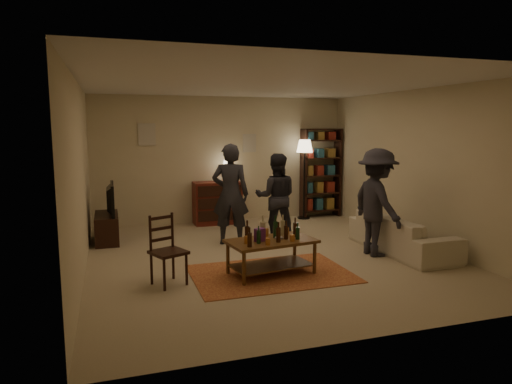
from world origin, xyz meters
name	(u,v)px	position (x,y,z in m)	size (l,w,h in m)	color
floor	(268,256)	(0.00, 0.00, 0.00)	(6.00, 6.00, 0.00)	#C6B793
room_shell	(193,138)	(-0.65, 2.98, 1.81)	(6.00, 6.00, 6.00)	beige
rug	(271,274)	(-0.26, -0.84, 0.01)	(2.20, 1.50, 0.01)	#973321
coffee_table	(271,245)	(-0.26, -0.84, 0.43)	(1.29, 0.83, 0.83)	brown
dining_chair	(166,247)	(-1.70, -0.79, 0.49)	(0.53, 0.53, 0.94)	black
tv_stand	(107,221)	(-2.44, 1.80, 0.38)	(0.40, 1.00, 1.06)	black
dresser	(218,202)	(-0.19, 2.71, 0.48)	(1.00, 0.50, 1.36)	maroon
bookshelf	(321,172)	(2.25, 2.78, 1.03)	(0.90, 0.34, 2.02)	black
floor_lamp	(305,152)	(1.78, 2.65, 1.51)	(0.36, 0.36, 1.77)	black
sofa	(402,234)	(2.20, -0.40, 0.30)	(2.08, 0.81, 0.61)	beige
person_left	(230,194)	(-0.36, 0.98, 0.89)	(0.65, 0.42, 1.77)	#24262C
person_right	(276,197)	(0.51, 1.03, 0.79)	(0.77, 0.60, 1.58)	#222329
person_by_sofa	(377,202)	(1.68, -0.44, 0.86)	(1.11, 0.64, 1.72)	#27272F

